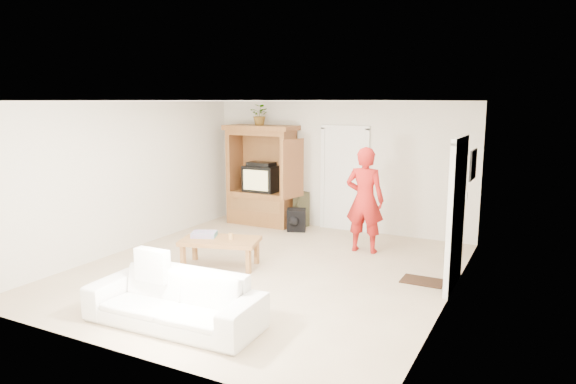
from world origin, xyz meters
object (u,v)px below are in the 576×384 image
Objects in this scene: armoire at (263,182)px; coffee_table at (220,243)px; man at (365,200)px; sofa at (174,299)px.

coffee_table is at bearing -73.20° from armoire.
man is at bearing -20.76° from armoire.
armoire is 5.15m from sofa.
man is (2.60, -0.99, 0.01)m from armoire.
sofa is at bearing 72.07° from man.
sofa reaches higher than coffee_table.
armoire is at bearing 90.44° from coffee_table.
armoire reaches higher than sofa.
sofa is 2.17m from coffee_table.
sofa is (1.60, -4.86, -0.60)m from armoire.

